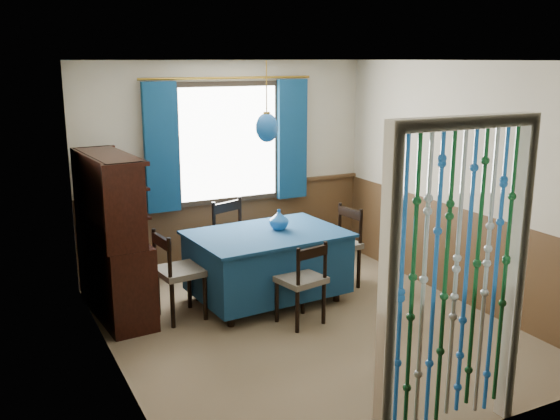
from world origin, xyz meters
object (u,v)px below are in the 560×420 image
chair_left (177,272)px  vase_table (279,220)px  sideboard (114,260)px  pendant_lamp (267,127)px  chair_near (302,280)px  chair_far (237,240)px  vase_sideboard (111,220)px  bowl_shelf (122,209)px  dining_table (267,262)px  chair_right (339,245)px

chair_left → vase_table: size_ratio=4.57×
sideboard → vase_table: (1.68, -0.30, 0.28)m
chair_left → pendant_lamp: 1.69m
chair_left → chair_near: bearing=50.6°
chair_far → vase_sideboard: size_ratio=5.23×
chair_left → bowl_shelf: size_ratio=4.57×
chair_far → chair_left: (-0.91, -0.65, -0.03)m
vase_table → dining_table: bearing=-161.5°
vase_sideboard → sideboard: bearing=-100.6°
chair_near → sideboard: (-1.56, 1.04, 0.13)m
chair_right → chair_near: bearing=124.3°
chair_near → vase_table: bearing=69.4°
chair_right → vase_table: vase_table is taller
chair_far → vase_table: (0.24, -0.58, 0.34)m
chair_far → vase_table: 0.72m
chair_far → bowl_shelf: size_ratio=4.89×
dining_table → chair_near: chair_near is taller
chair_left → bowl_shelf: 0.82m
chair_left → pendant_lamp: bearing=84.5°
chair_near → dining_table: bearing=82.3°
vase_table → vase_sideboard: 1.73m
chair_far → vase_sideboard: bearing=-21.4°
vase_table → bowl_shelf: bowl_shelf is taller
chair_near → chair_left: size_ratio=0.93×
chair_left → vase_table: (1.15, 0.07, 0.37)m
chair_near → sideboard: 1.88m
dining_table → bowl_shelf: bearing=171.6°
bowl_shelf → vase_sideboard: bowl_shelf is taller
bowl_shelf → sideboard: bearing=103.9°
dining_table → chair_right: chair_right is taller
chair_far → pendant_lamp: 1.48m
chair_left → sideboard: bearing=-131.0°
chair_near → vase_table: 0.85m
chair_near → chair_far: 1.33m
chair_far → chair_near: bearing=75.2°
dining_table → chair_left: size_ratio=1.82×
dining_table → chair_right: bearing=-0.4°
chair_left → chair_right: chair_right is taller
chair_near → sideboard: bearing=135.0°
chair_near → chair_left: (-1.03, 0.67, 0.03)m
chair_near → pendant_lamp: 1.56m
chair_near → chair_right: bearing=28.9°
bowl_shelf → vase_sideboard: (0.00, 0.56, -0.23)m
sideboard → chair_right: bearing=-11.4°
vase_sideboard → vase_table: bearing=-20.9°
chair_right → vase_table: size_ratio=4.62×
chair_near → sideboard: sideboard is taller
chair_near → chair_left: 1.23m
pendant_lamp → vase_sideboard: size_ratio=4.35×
chair_near → sideboard: size_ratio=0.51×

